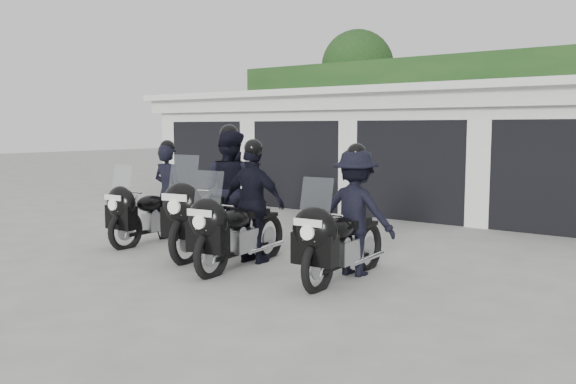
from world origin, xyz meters
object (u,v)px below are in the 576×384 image
Objects in this scene: police_bike_a at (156,201)px; police_bike_d at (350,219)px; police_bike_b at (222,197)px; police_bike_c at (247,211)px.

police_bike_d reaches higher than police_bike_a.
police_bike_b reaches higher than police_bike_a.
police_bike_c is at bearing -35.99° from police_bike_b.
police_bike_b is 2.58m from police_bike_d.
police_bike_b is at bearing 0.64° from police_bike_a.
police_bike_d is at bearing -4.25° from police_bike_a.
police_bike_a is at bearing 164.12° from police_bike_c.
police_bike_a is 2.51m from police_bike_c.
police_bike_a is at bearing 174.44° from police_bike_b.
police_bike_b reaches higher than police_bike_d.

